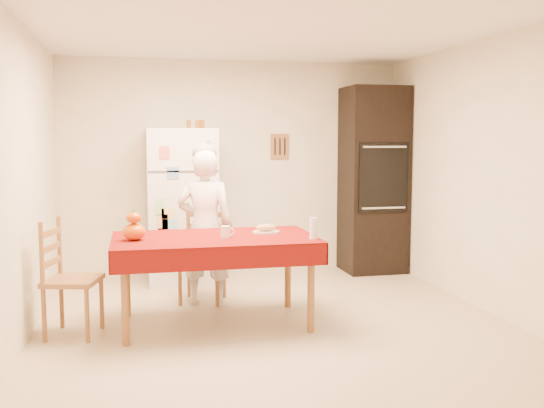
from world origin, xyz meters
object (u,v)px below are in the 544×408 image
object	(u,v)px
pumpkin_lower	(134,232)
dining_table	(215,245)
bread_plate	(266,232)
coffee_mug	(225,232)
seated_woman	(205,228)
refrigerator	(182,206)
oven_cabinet	(373,180)
wine_glass	(314,228)
chair_far	(204,249)
chair_left	(65,274)

from	to	relation	value
pumpkin_lower	dining_table	bearing A→B (deg)	3.68
dining_table	bread_plate	xyz separation A→B (m)	(0.47, 0.10, 0.08)
dining_table	coffee_mug	bearing A→B (deg)	-44.88
seated_woman	coffee_mug	size ratio (longest dim) A/B	14.91
refrigerator	seated_woman	size ratio (longest dim) A/B	1.14
refrigerator	dining_table	bearing A→B (deg)	-84.94
oven_cabinet	wine_glass	world-z (taller)	oven_cabinet
refrigerator	chair_far	distance (m)	0.95
refrigerator	oven_cabinet	bearing A→B (deg)	1.18
chair_far	seated_woman	size ratio (longest dim) A/B	0.64
dining_table	chair_left	world-z (taller)	chair_left
chair_left	seated_woman	distance (m)	1.40
oven_cabinet	coffee_mug	bearing A→B (deg)	-138.35
dining_table	bread_plate	size ratio (longest dim) A/B	7.08
seated_woman	wine_glass	world-z (taller)	seated_woman
chair_far	chair_left	xyz separation A→B (m)	(-1.21, -0.84, 0.00)
refrigerator	dining_table	distance (m)	1.71
oven_cabinet	chair_far	size ratio (longest dim) A/B	2.32
chair_left	coffee_mug	bearing A→B (deg)	-78.12
seated_woman	chair_far	bearing A→B (deg)	-71.45
dining_table	pumpkin_lower	world-z (taller)	pumpkin_lower
refrigerator	chair_left	world-z (taller)	refrigerator
oven_cabinet	wine_glass	size ratio (longest dim) A/B	12.50
dining_table	seated_woman	distance (m)	0.64
oven_cabinet	bread_plate	world-z (taller)	oven_cabinet
coffee_mug	bread_plate	distance (m)	0.43
oven_cabinet	chair_far	distance (m)	2.40
oven_cabinet	coffee_mug	size ratio (longest dim) A/B	22.00
wine_glass	chair_far	bearing A→B (deg)	125.79
chair_far	wine_glass	world-z (taller)	chair_far
pumpkin_lower	wine_glass	world-z (taller)	wine_glass
chair_far	chair_left	distance (m)	1.47
oven_cabinet	coffee_mug	xyz separation A→B (m)	(-2.05, -1.82, -0.29)
chair_left	wine_glass	bearing A→B (deg)	-82.98
dining_table	bread_plate	bearing A→B (deg)	11.87
chair_left	chair_far	bearing A→B (deg)	-40.73
pumpkin_lower	wine_glass	bearing A→B (deg)	-9.54
chair_far	seated_woman	bearing A→B (deg)	-70.98
seated_woman	chair_left	bearing A→B (deg)	47.34
dining_table	chair_far	xyz separation A→B (m)	(-0.01, 0.82, -0.18)
dining_table	bread_plate	distance (m)	0.49
oven_cabinet	dining_table	world-z (taller)	oven_cabinet
coffee_mug	pumpkin_lower	bearing A→B (deg)	176.95
seated_woman	wine_glass	bearing A→B (deg)	149.51
refrigerator	chair_left	size ratio (longest dim) A/B	1.79
seated_woman	wine_glass	distance (m)	1.22
oven_cabinet	seated_woman	world-z (taller)	oven_cabinet
seated_woman	oven_cabinet	bearing A→B (deg)	-133.96
dining_table	coffee_mug	size ratio (longest dim) A/B	17.00
pumpkin_lower	coffee_mug	bearing A→B (deg)	-3.05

